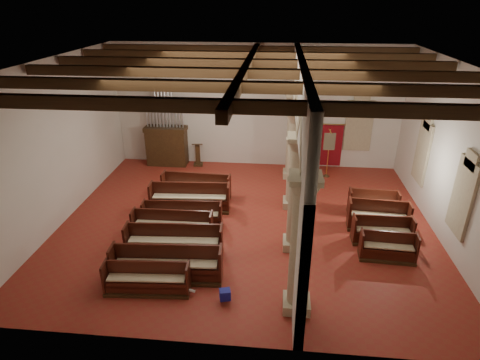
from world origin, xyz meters
name	(u,v)px	position (x,y,z in m)	size (l,w,h in m)	color
floor	(246,222)	(0.00, 0.00, 0.00)	(14.00, 14.00, 0.00)	maroon
ceiling	(247,62)	(0.00, 0.00, 6.00)	(14.00, 14.00, 0.00)	black
wall_back	(256,107)	(0.00, 6.00, 3.00)	(14.00, 0.02, 6.00)	silver
wall_front	(223,244)	(0.00, -6.00, 3.00)	(14.00, 0.02, 6.00)	silver
wall_left	(58,143)	(-7.00, 0.00, 3.00)	(0.02, 12.00, 6.00)	silver
wall_right	(452,156)	(7.00, 0.00, 3.00)	(0.02, 12.00, 6.00)	silver
ceiling_beams	(247,68)	(0.00, 0.00, 5.82)	(13.80, 11.80, 0.30)	#3D2813
arcade	(298,136)	(1.80, 0.00, 3.56)	(0.90, 11.90, 6.00)	tan
window_right_a	(464,197)	(6.98, -1.50, 2.20)	(0.03, 1.00, 2.20)	#327054
window_right_b	(423,152)	(6.98, 2.50, 2.20)	(0.03, 1.00, 2.20)	#327054
window_back	(359,126)	(5.00, 5.98, 2.20)	(1.00, 0.03, 2.20)	#327054
pipe_organ	(166,139)	(-4.50, 5.50, 1.37)	(2.10, 0.85, 4.40)	#3D2813
lectern	(198,156)	(-2.92, 5.49, 0.52)	(0.55, 0.56, 1.26)	#352111
dossal_curtain	(326,145)	(3.50, 5.92, 1.17)	(1.80, 0.07, 2.17)	maroon
processional_banner	(328,161)	(3.51, 4.73, 0.80)	(0.54, 0.69, 2.36)	#3D2813
hymnal_box_a	(225,294)	(-0.21, -4.44, 0.25)	(0.31, 0.25, 0.31)	navy
hymnal_box_b	(192,248)	(-1.62, -2.28, 0.28)	(0.36, 0.30, 0.36)	navy
hymnal_box_c	(204,221)	(-1.55, -0.48, 0.27)	(0.33, 0.27, 0.33)	navy
tube_heater_a	(182,288)	(-1.52, -4.18, 0.16)	(0.09, 0.09, 0.85)	silver
tube_heater_b	(171,285)	(-1.87, -4.05, 0.16)	(0.11, 0.11, 1.07)	white
nave_pew_0	(147,282)	(-2.53, -4.22, 0.32)	(2.53, 0.80, 0.97)	#3D2813
nave_pew_1	(167,269)	(-2.11, -3.59, 0.37)	(3.41, 0.97, 1.13)	#3D2813
nave_pew_2	(174,245)	(-2.20, -2.33, 0.36)	(3.27, 0.93, 1.10)	#3D2813
nave_pew_3	(173,228)	(-2.54, -1.21, 0.33)	(2.91, 0.71, 1.00)	#3D2813
nave_pew_4	(183,218)	(-2.36, -0.42, 0.32)	(3.02, 0.83, 0.96)	#3D2813
nave_pew_5	(190,201)	(-2.33, 0.80, 0.38)	(3.24, 0.95, 1.15)	#3D2813
nave_pew_6	(196,190)	(-2.29, 1.91, 0.36)	(2.97, 0.86, 1.08)	#3D2813
aisle_pew_0	(387,250)	(4.85, -1.88, 0.32)	(1.83, 0.74, 0.96)	#3D2813
aisle_pew_1	(382,234)	(4.88, -0.89, 0.33)	(2.06, 0.68, 0.99)	#3D2813
aisle_pew_2	(378,220)	(4.92, 0.02, 0.38)	(2.24, 0.89, 1.13)	#3D2813
aisle_pew_3	(372,207)	(4.94, 1.03, 0.36)	(1.91, 0.79, 1.07)	#3D2813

